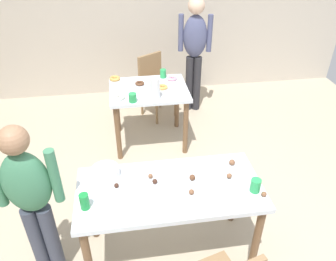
{
  "coord_description": "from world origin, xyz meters",
  "views": [
    {
      "loc": [
        -0.42,
        -1.84,
        2.47
      ],
      "look_at": [
        -0.06,
        0.52,
        0.9
      ],
      "focal_mm": 35.4,
      "sensor_mm": 36.0,
      "label": 1
    }
  ],
  "objects_px": {
    "dining_table_near": "(170,197)",
    "mixing_bowl": "(105,172)",
    "soda_can": "(85,201)",
    "person_girl_near": "(31,196)",
    "pitcher_far": "(155,88)",
    "dining_table_far": "(149,98)",
    "person_adult_far": "(195,46)",
    "chair_far_table": "(155,82)"
  },
  "relations": [
    {
      "from": "person_girl_near",
      "to": "person_adult_far",
      "type": "height_order",
      "value": "person_adult_far"
    },
    {
      "from": "dining_table_far",
      "to": "soda_can",
      "type": "relative_size",
      "value": 7.46
    },
    {
      "from": "dining_table_near",
      "to": "chair_far_table",
      "type": "relative_size",
      "value": 1.6
    },
    {
      "from": "person_girl_near",
      "to": "soda_can",
      "type": "bearing_deg",
      "value": -12.36
    },
    {
      "from": "chair_far_table",
      "to": "person_girl_near",
      "type": "relative_size",
      "value": 0.62
    },
    {
      "from": "pitcher_far",
      "to": "person_girl_near",
      "type": "bearing_deg",
      "value": -125.24
    },
    {
      "from": "soda_can",
      "to": "mixing_bowl",
      "type": "bearing_deg",
      "value": 66.9
    },
    {
      "from": "pitcher_far",
      "to": "mixing_bowl",
      "type": "bearing_deg",
      "value": -113.55
    },
    {
      "from": "chair_far_table",
      "to": "pitcher_far",
      "type": "bearing_deg",
      "value": -96.08
    },
    {
      "from": "person_adult_far",
      "to": "soda_can",
      "type": "xyz_separation_m",
      "value": [
        -1.33,
        -2.56,
        -0.16
      ]
    },
    {
      "from": "dining_table_far",
      "to": "chair_far_table",
      "type": "bearing_deg",
      "value": 78.02
    },
    {
      "from": "chair_far_table",
      "to": "pitcher_far",
      "type": "relative_size",
      "value": 3.57
    },
    {
      "from": "soda_can",
      "to": "dining_table_far",
      "type": "bearing_deg",
      "value": 70.93
    },
    {
      "from": "dining_table_near",
      "to": "person_girl_near",
      "type": "bearing_deg",
      "value": -177.92
    },
    {
      "from": "dining_table_far",
      "to": "person_adult_far",
      "type": "relative_size",
      "value": 0.57
    },
    {
      "from": "chair_far_table",
      "to": "person_girl_near",
      "type": "height_order",
      "value": "person_girl_near"
    },
    {
      "from": "chair_far_table",
      "to": "dining_table_far",
      "type": "bearing_deg",
      "value": -101.98
    },
    {
      "from": "chair_far_table",
      "to": "dining_table_near",
      "type": "bearing_deg",
      "value": -93.82
    },
    {
      "from": "dining_table_far",
      "to": "person_girl_near",
      "type": "height_order",
      "value": "person_girl_near"
    },
    {
      "from": "chair_far_table",
      "to": "soda_can",
      "type": "height_order",
      "value": "soda_can"
    },
    {
      "from": "person_girl_near",
      "to": "pitcher_far",
      "type": "height_order",
      "value": "person_girl_near"
    },
    {
      "from": "person_girl_near",
      "to": "soda_can",
      "type": "xyz_separation_m",
      "value": [
        0.36,
        -0.08,
        -0.02
      ]
    },
    {
      "from": "mixing_bowl",
      "to": "pitcher_far",
      "type": "height_order",
      "value": "pitcher_far"
    },
    {
      "from": "dining_table_near",
      "to": "pitcher_far",
      "type": "bearing_deg",
      "value": 87.71
    },
    {
      "from": "dining_table_near",
      "to": "mixing_bowl",
      "type": "distance_m",
      "value": 0.54
    },
    {
      "from": "mixing_bowl",
      "to": "soda_can",
      "type": "height_order",
      "value": "soda_can"
    },
    {
      "from": "mixing_bowl",
      "to": "soda_can",
      "type": "distance_m",
      "value": 0.35
    },
    {
      "from": "chair_far_table",
      "to": "soda_can",
      "type": "xyz_separation_m",
      "value": [
        -0.77,
        -2.51,
        0.31
      ]
    },
    {
      "from": "soda_can",
      "to": "pitcher_far",
      "type": "bearing_deg",
      "value": 66.54
    },
    {
      "from": "person_girl_near",
      "to": "soda_can",
      "type": "distance_m",
      "value": 0.37
    },
    {
      "from": "mixing_bowl",
      "to": "soda_can",
      "type": "bearing_deg",
      "value": -113.1
    },
    {
      "from": "soda_can",
      "to": "pitcher_far",
      "type": "distance_m",
      "value": 1.68
    },
    {
      "from": "person_adult_far",
      "to": "pitcher_far",
      "type": "distance_m",
      "value": 1.21
    },
    {
      "from": "dining_table_far",
      "to": "chair_far_table",
      "type": "xyz_separation_m",
      "value": [
        0.15,
        0.71,
        -0.13
      ]
    },
    {
      "from": "mixing_bowl",
      "to": "person_girl_near",
      "type": "bearing_deg",
      "value": -154.28
    },
    {
      "from": "chair_far_table",
      "to": "soda_can",
      "type": "bearing_deg",
      "value": -107.12
    },
    {
      "from": "person_girl_near",
      "to": "mixing_bowl",
      "type": "xyz_separation_m",
      "value": [
        0.5,
        0.24,
        -0.05
      ]
    },
    {
      "from": "mixing_bowl",
      "to": "dining_table_near",
      "type": "bearing_deg",
      "value": -23.4
    },
    {
      "from": "pitcher_far",
      "to": "dining_table_near",
      "type": "bearing_deg",
      "value": -92.29
    },
    {
      "from": "dining_table_near",
      "to": "person_adult_far",
      "type": "relative_size",
      "value": 0.87
    },
    {
      "from": "mixing_bowl",
      "to": "pitcher_far",
      "type": "xyz_separation_m",
      "value": [
        0.53,
        1.22,
        0.09
      ]
    },
    {
      "from": "chair_far_table",
      "to": "mixing_bowl",
      "type": "relative_size",
      "value": 3.96
    }
  ]
}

